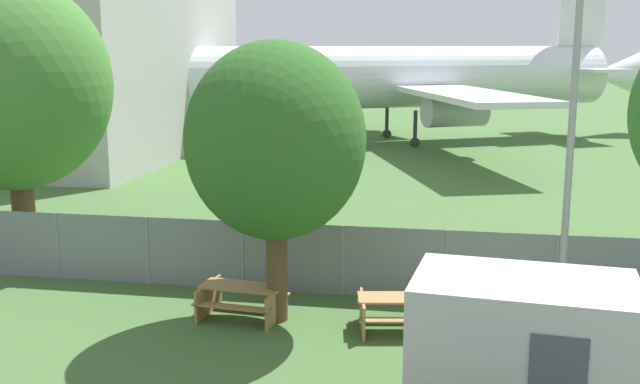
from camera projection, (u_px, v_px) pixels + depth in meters
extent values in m
cylinder|color=gray|center=(58.00, 246.00, 19.82)|extent=(0.07, 0.07, 1.78)
cylinder|color=gray|center=(148.00, 251.00, 19.36)|extent=(0.07, 0.07, 1.78)
cylinder|color=gray|center=(243.00, 255.00, 18.91)|extent=(0.07, 0.07, 1.78)
cylinder|color=gray|center=(342.00, 261.00, 18.46)|extent=(0.07, 0.07, 1.78)
cylinder|color=gray|center=(446.00, 266.00, 18.01)|extent=(0.07, 0.07, 1.78)
cylinder|color=gray|center=(556.00, 272.00, 17.56)|extent=(0.07, 0.07, 1.78)
cube|color=slate|center=(342.00, 261.00, 18.46)|extent=(56.00, 0.01, 1.78)
cylinder|color=silver|center=(378.00, 77.00, 46.51)|extent=(29.15, 17.57, 3.82)
cone|color=silver|center=(88.00, 81.00, 41.55)|extent=(5.15, 5.15, 3.82)
cone|color=silver|center=(619.00, 74.00, 51.60)|extent=(5.82, 5.25, 3.44)
cube|color=silver|center=(468.00, 95.00, 38.76)|extent=(8.67, 14.52, 0.30)
cylinder|color=#939399|center=(455.00, 111.00, 41.00)|extent=(3.84, 3.11, 1.72)
cube|color=silver|center=(354.00, 80.00, 55.37)|extent=(11.55, 13.82, 0.30)
cylinder|color=#939399|center=(368.00, 95.00, 53.71)|extent=(3.84, 3.11, 1.72)
cube|color=silver|center=(583.00, 2.00, 49.72)|extent=(3.16, 1.79, 5.73)
cube|color=silver|center=(576.00, 69.00, 50.52)|extent=(6.58, 8.87, 0.20)
cylinder|color=#2D2D33|center=(220.00, 131.00, 44.23)|extent=(0.24, 0.24, 2.22)
cylinder|color=#2D2D33|center=(220.00, 145.00, 44.39)|extent=(0.64, 0.52, 0.56)
cylinder|color=#2D2D33|center=(415.00, 129.00, 45.38)|extent=(0.24, 0.24, 2.22)
cylinder|color=#2D2D33|center=(415.00, 142.00, 45.54)|extent=(0.64, 0.52, 0.56)
cylinder|color=#2D2D33|center=(387.00, 122.00, 49.69)|extent=(0.24, 0.24, 2.22)
cylinder|color=#2D2D33|center=(387.00, 134.00, 49.85)|extent=(0.64, 0.52, 0.56)
cube|color=silver|center=(522.00, 350.00, 12.28)|extent=(3.77, 2.61, 2.41)
cube|color=#A37A47|center=(398.00, 298.00, 16.22)|extent=(1.83, 1.05, 0.04)
cube|color=#A37A47|center=(395.00, 302.00, 16.82)|extent=(1.74, 0.57, 0.04)
cube|color=#A37A47|center=(400.00, 320.00, 15.73)|extent=(1.74, 0.57, 0.04)
cube|color=#A37A47|center=(432.00, 314.00, 16.28)|extent=(0.30, 1.39, 0.74)
cube|color=#A37A47|center=(362.00, 314.00, 16.29)|extent=(0.30, 1.39, 0.74)
cube|color=#A37A47|center=(242.00, 286.00, 16.98)|extent=(1.94, 0.94, 0.04)
cube|color=#A37A47|center=(251.00, 291.00, 17.56)|extent=(1.89, 0.47, 0.04)
cube|color=#A37A47|center=(232.00, 307.00, 16.51)|extent=(1.89, 0.47, 0.04)
cube|color=#A37A47|center=(277.00, 305.00, 16.82)|extent=(0.20, 1.40, 0.74)
cube|color=#A37A47|center=(208.00, 298.00, 17.28)|extent=(0.20, 1.40, 0.74)
cylinder|color=brown|center=(24.00, 211.00, 21.82)|extent=(0.66, 0.66, 2.71)
ellipsoid|color=#427A33|center=(14.00, 84.00, 21.11)|extent=(5.47, 5.47, 6.01)
cylinder|color=brown|center=(277.00, 268.00, 16.76)|extent=(0.47, 0.47, 2.41)
ellipsoid|color=#2D6023|center=(275.00, 141.00, 16.20)|extent=(3.95, 3.95, 4.34)
cylinder|color=#99999E|center=(571.00, 140.00, 16.31)|extent=(0.16, 0.16, 8.17)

